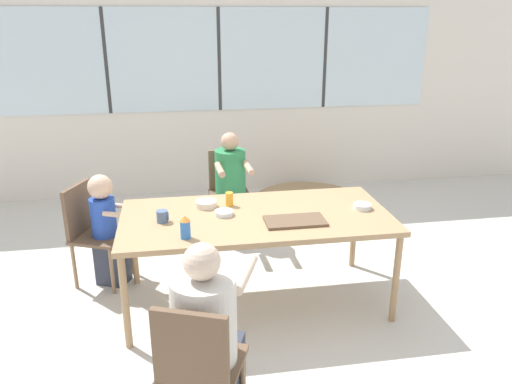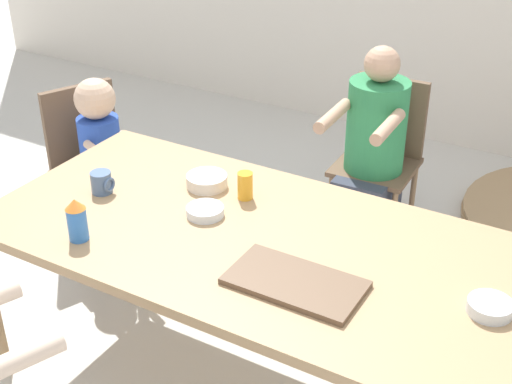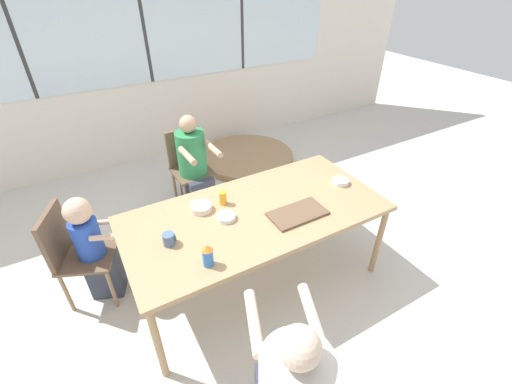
{
  "view_description": "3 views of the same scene",
  "coord_description": "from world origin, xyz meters",
  "px_view_note": "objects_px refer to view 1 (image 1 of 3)",
  "views": [
    {
      "loc": [
        -0.56,
        -3.4,
        2.15
      ],
      "look_at": [
        0.0,
        0.0,
        0.92
      ],
      "focal_mm": 35.0,
      "sensor_mm": 36.0,
      "label": 1
    },
    {
      "loc": [
        1.07,
        -1.85,
        2.11
      ],
      "look_at": [
        0.0,
        0.0,
        0.92
      ],
      "focal_mm": 50.0,
      "sensor_mm": 36.0,
      "label": 2
    },
    {
      "loc": [
        -1.02,
        -1.81,
        2.33
      ],
      "look_at": [
        0.0,
        0.0,
        0.92
      ],
      "focal_mm": 24.0,
      "sensor_mm": 36.0,
      "label": 3
    }
  ],
  "objects_px": {
    "person_woman_green_shirt": "(207,345)",
    "juice_glass": "(229,199)",
    "person_man_blue_shirt": "(231,192)",
    "coffee_mug": "(163,216)",
    "chair_for_woman_green_shirt": "(197,362)",
    "bowl_fruit": "(362,206)",
    "bowl_white_shallow": "(206,204)",
    "sippy_cup": "(185,227)",
    "bowl_cereal": "(224,213)",
    "folded_table_stack": "(308,202)",
    "chair_for_man_blue_shirt": "(229,185)",
    "chair_for_toddler": "(90,225)",
    "person_toddler": "(107,231)"
  },
  "relations": [
    {
      "from": "bowl_cereal",
      "to": "folded_table_stack",
      "type": "relative_size",
      "value": 0.11
    },
    {
      "from": "juice_glass",
      "to": "bowl_cereal",
      "type": "distance_m",
      "value": 0.2
    },
    {
      "from": "person_man_blue_shirt",
      "to": "sippy_cup",
      "type": "relative_size",
      "value": 6.66
    },
    {
      "from": "person_woman_green_shirt",
      "to": "bowl_white_shallow",
      "type": "relative_size",
      "value": 6.68
    },
    {
      "from": "chair_for_toddler",
      "to": "person_woman_green_shirt",
      "type": "bearing_deg",
      "value": 49.4
    },
    {
      "from": "coffee_mug",
      "to": "bowl_cereal",
      "type": "bearing_deg",
      "value": 7.13
    },
    {
      "from": "chair_for_woman_green_shirt",
      "to": "juice_glass",
      "type": "height_order",
      "value": "chair_for_woman_green_shirt"
    },
    {
      "from": "juice_glass",
      "to": "folded_table_stack",
      "type": "relative_size",
      "value": 0.08
    },
    {
      "from": "chair_for_man_blue_shirt",
      "to": "person_toddler",
      "type": "height_order",
      "value": "person_toddler"
    },
    {
      "from": "person_man_blue_shirt",
      "to": "coffee_mug",
      "type": "relative_size",
      "value": 12.25
    },
    {
      "from": "person_woman_green_shirt",
      "to": "folded_table_stack",
      "type": "relative_size",
      "value": 0.84
    },
    {
      "from": "chair_for_man_blue_shirt",
      "to": "bowl_white_shallow",
      "type": "height_order",
      "value": "chair_for_man_blue_shirt"
    },
    {
      "from": "bowl_fruit",
      "to": "coffee_mug",
      "type": "bearing_deg",
      "value": -179.58
    },
    {
      "from": "chair_for_man_blue_shirt",
      "to": "bowl_cereal",
      "type": "xyz_separation_m",
      "value": [
        -0.19,
        -1.38,
        0.25
      ]
    },
    {
      "from": "person_woman_green_shirt",
      "to": "bowl_white_shallow",
      "type": "distance_m",
      "value": 1.41
    },
    {
      "from": "person_toddler",
      "to": "bowl_white_shallow",
      "type": "relative_size",
      "value": 5.8
    },
    {
      "from": "person_woman_green_shirt",
      "to": "juice_glass",
      "type": "xyz_separation_m",
      "value": [
        0.28,
        1.37,
        0.31
      ]
    },
    {
      "from": "bowl_fruit",
      "to": "chair_for_woman_green_shirt",
      "type": "bearing_deg",
      "value": -135.94
    },
    {
      "from": "person_woman_green_shirt",
      "to": "juice_glass",
      "type": "distance_m",
      "value": 1.44
    },
    {
      "from": "person_man_blue_shirt",
      "to": "coffee_mug",
      "type": "height_order",
      "value": "person_man_blue_shirt"
    },
    {
      "from": "sippy_cup",
      "to": "folded_table_stack",
      "type": "xyz_separation_m",
      "value": [
        1.48,
        2.27,
        -0.77
      ]
    },
    {
      "from": "chair_for_woman_green_shirt",
      "to": "person_woman_green_shirt",
      "type": "relative_size",
      "value": 0.77
    },
    {
      "from": "chair_for_man_blue_shirt",
      "to": "person_man_blue_shirt",
      "type": "xyz_separation_m",
      "value": [
        0.01,
        -0.17,
        -0.02
      ]
    },
    {
      "from": "chair_for_woman_green_shirt",
      "to": "folded_table_stack",
      "type": "xyz_separation_m",
      "value": [
        1.47,
        3.26,
        -0.46
      ]
    },
    {
      "from": "person_man_blue_shirt",
      "to": "juice_glass",
      "type": "xyz_separation_m",
      "value": [
        -0.13,
        -1.03,
        0.31
      ]
    },
    {
      "from": "chair_for_toddler",
      "to": "bowl_fruit",
      "type": "xyz_separation_m",
      "value": [
        2.13,
        -0.57,
        0.25
      ]
    },
    {
      "from": "chair_for_man_blue_shirt",
      "to": "coffee_mug",
      "type": "xyz_separation_m",
      "value": [
        -0.63,
        -1.44,
        0.28
      ]
    },
    {
      "from": "person_man_blue_shirt",
      "to": "bowl_cereal",
      "type": "xyz_separation_m",
      "value": [
        -0.19,
        -1.22,
        0.27
      ]
    },
    {
      "from": "person_man_blue_shirt",
      "to": "bowl_cereal",
      "type": "distance_m",
      "value": 1.26
    },
    {
      "from": "person_woman_green_shirt",
      "to": "bowl_fruit",
      "type": "distance_m",
      "value": 1.74
    },
    {
      "from": "chair_for_man_blue_shirt",
      "to": "coffee_mug",
      "type": "distance_m",
      "value": 1.6
    },
    {
      "from": "bowl_fruit",
      "to": "bowl_white_shallow",
      "type": "bearing_deg",
      "value": 168.68
    },
    {
      "from": "chair_for_toddler",
      "to": "bowl_cereal",
      "type": "height_order",
      "value": "chair_for_toddler"
    },
    {
      "from": "coffee_mug",
      "to": "sippy_cup",
      "type": "xyz_separation_m",
      "value": [
        0.15,
        -0.3,
        0.04
      ]
    },
    {
      "from": "person_woman_green_shirt",
      "to": "person_man_blue_shirt",
      "type": "distance_m",
      "value": 2.44
    },
    {
      "from": "person_toddler",
      "to": "bowl_fruit",
      "type": "height_order",
      "value": "person_toddler"
    },
    {
      "from": "chair_for_man_blue_shirt",
      "to": "folded_table_stack",
      "type": "bearing_deg",
      "value": -154.24
    },
    {
      "from": "chair_for_woman_green_shirt",
      "to": "coffee_mug",
      "type": "distance_m",
      "value": 1.33
    },
    {
      "from": "chair_for_man_blue_shirt",
      "to": "folded_table_stack",
      "type": "xyz_separation_m",
      "value": [
        1.0,
        0.53,
        -0.46
      ]
    },
    {
      "from": "sippy_cup",
      "to": "chair_for_woman_green_shirt",
      "type": "bearing_deg",
      "value": -89.19
    },
    {
      "from": "bowl_white_shallow",
      "to": "person_man_blue_shirt",
      "type": "bearing_deg",
      "value": 73.11
    },
    {
      "from": "person_woman_green_shirt",
      "to": "bowl_cereal",
      "type": "distance_m",
      "value": 1.24
    },
    {
      "from": "person_man_blue_shirt",
      "to": "person_woman_green_shirt",
      "type": "bearing_deg",
      "value": 78.25
    },
    {
      "from": "person_toddler",
      "to": "juice_glass",
      "type": "distance_m",
      "value": 1.07
    },
    {
      "from": "sippy_cup",
      "to": "chair_for_toddler",
      "type": "bearing_deg",
      "value": 130.95
    },
    {
      "from": "chair_for_toddler",
      "to": "folded_table_stack",
      "type": "relative_size",
      "value": 0.65
    },
    {
      "from": "sippy_cup",
      "to": "juice_glass",
      "type": "distance_m",
      "value": 0.65
    },
    {
      "from": "chair_for_man_blue_shirt",
      "to": "coffee_mug",
      "type": "bearing_deg",
      "value": 64.15
    },
    {
      "from": "chair_for_toddler",
      "to": "bowl_fruit",
      "type": "height_order",
      "value": "chair_for_toddler"
    },
    {
      "from": "coffee_mug",
      "to": "juice_glass",
      "type": "distance_m",
      "value": 0.57
    }
  ]
}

